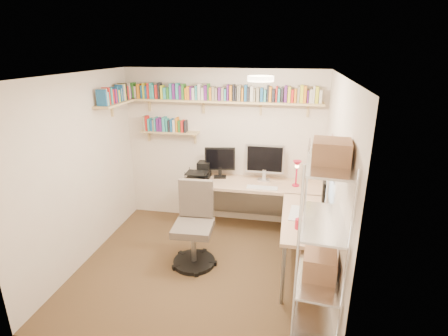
{
  "coord_description": "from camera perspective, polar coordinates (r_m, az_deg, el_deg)",
  "views": [
    {
      "loc": [
        1.07,
        -3.85,
        2.79
      ],
      "look_at": [
        0.21,
        0.55,
        1.24
      ],
      "focal_mm": 28.0,
      "sensor_mm": 36.0,
      "label": 1
    }
  ],
  "objects": [
    {
      "name": "ground",
      "position": [
        4.88,
        -3.81,
        -15.9
      ],
      "size": [
        3.2,
        3.2,
        0.0
      ],
      "primitive_type": "plane",
      "color": "#3F2C1B",
      "rests_on": "ground"
    },
    {
      "name": "room_shell",
      "position": [
        4.19,
        -4.21,
        1.74
      ],
      "size": [
        3.24,
        3.04,
        2.52
      ],
      "color": "beige",
      "rests_on": "ground"
    },
    {
      "name": "wall_shelves",
      "position": [
        5.41,
        -5.03,
        10.89
      ],
      "size": [
        3.12,
        1.09,
        0.8
      ],
      "color": "#D9B77A",
      "rests_on": "ground"
    },
    {
      "name": "corner_desk",
      "position": [
        5.18,
        6.13,
        -3.69
      ],
      "size": [
        2.15,
        2.05,
        1.39
      ],
      "color": "#D2AF88",
      "rests_on": "ground"
    },
    {
      "name": "office_chair",
      "position": [
        4.76,
        -4.87,
        -10.09
      ],
      "size": [
        0.6,
        0.61,
        1.14
      ],
      "rotation": [
        0.0,
        0.0,
        0.06
      ],
      "color": "black",
      "rests_on": "ground"
    },
    {
      "name": "wire_rack",
      "position": [
        3.37,
        15.89,
        -9.86
      ],
      "size": [
        0.49,
        0.88,
        2.06
      ],
      "rotation": [
        0.0,
        0.0,
        -0.09
      ],
      "color": "silver",
      "rests_on": "ground"
    }
  ]
}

